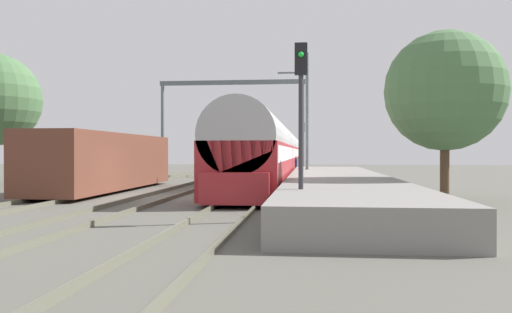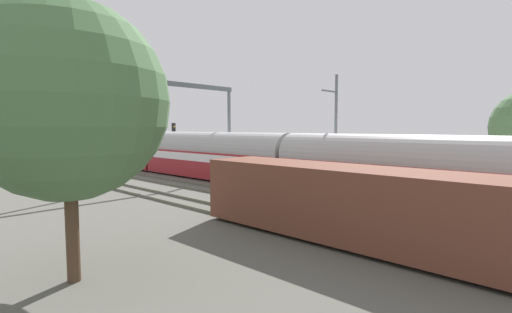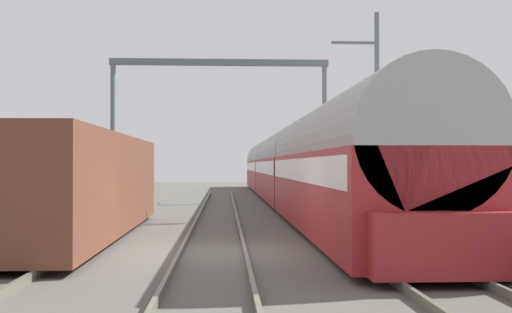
{
  "view_description": "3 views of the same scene",
  "coord_description": "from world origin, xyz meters",
  "px_view_note": "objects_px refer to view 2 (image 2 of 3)",
  "views": [
    {
      "loc": [
        6.39,
        -22.03,
        1.95
      ],
      "look_at": [
        3.82,
        2.66,
        1.75
      ],
      "focal_mm": 36.48,
      "sensor_mm": 36.0,
      "label": 1
    },
    {
      "loc": [
        -16.2,
        -3.49,
        4.35
      ],
      "look_at": [
        1.33,
        12.77,
        2.45
      ],
      "focal_mm": 25.54,
      "sensor_mm": 36.0,
      "label": 2
    },
    {
      "loc": [
        0.26,
        -14.74,
        2.03
      ],
      "look_at": [
        1.91,
        18.33,
        2.47
      ],
      "focal_mm": 44.54,
      "sensor_mm": 36.0,
      "label": 3
    }
  ],
  "objects_px": {
    "catenary_gantry": "(173,111)",
    "railway_signal_far": "(174,140)",
    "passenger_train": "(213,156)",
    "person_crossing": "(250,168)",
    "freight_car": "(350,204)"
  },
  "relations": [
    {
      "from": "person_crossing",
      "to": "railway_signal_far",
      "type": "distance_m",
      "value": 11.65
    },
    {
      "from": "catenary_gantry",
      "to": "railway_signal_far",
      "type": "bearing_deg",
      "value": 55.53
    },
    {
      "from": "person_crossing",
      "to": "railway_signal_far",
      "type": "xyz_separation_m",
      "value": [
        0.46,
        11.46,
        2.07
      ]
    },
    {
      "from": "catenary_gantry",
      "to": "freight_car",
      "type": "bearing_deg",
      "value": -102.65
    },
    {
      "from": "railway_signal_far",
      "to": "person_crossing",
      "type": "bearing_deg",
      "value": -92.31
    },
    {
      "from": "passenger_train",
      "to": "person_crossing",
      "type": "distance_m",
      "value": 3.41
    },
    {
      "from": "person_crossing",
      "to": "catenary_gantry",
      "type": "distance_m",
      "value": 7.63
    },
    {
      "from": "passenger_train",
      "to": "person_crossing",
      "type": "xyz_separation_m",
      "value": [
        1.46,
        -2.93,
        -0.94
      ]
    },
    {
      "from": "freight_car",
      "to": "railway_signal_far",
      "type": "relative_size",
      "value": 2.69
    },
    {
      "from": "passenger_train",
      "to": "catenary_gantry",
      "type": "bearing_deg",
      "value": 177.6
    },
    {
      "from": "person_crossing",
      "to": "catenary_gantry",
      "type": "relative_size",
      "value": 0.14
    },
    {
      "from": "passenger_train",
      "to": "person_crossing",
      "type": "relative_size",
      "value": 28.44
    },
    {
      "from": "freight_car",
      "to": "person_crossing",
      "type": "bearing_deg",
      "value": 56.87
    },
    {
      "from": "freight_car",
      "to": "passenger_train",
      "type": "bearing_deg",
      "value": 65.62
    },
    {
      "from": "passenger_train",
      "to": "catenary_gantry",
      "type": "distance_m",
      "value": 5.27
    }
  ]
}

